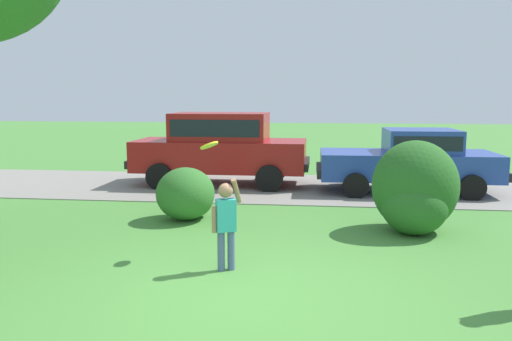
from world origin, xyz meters
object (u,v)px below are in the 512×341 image
parked_sedan (411,158)px  child_thrower (226,219)px  frisbee (209,145)px  parked_suv (220,145)px

parked_sedan → child_thrower: bearing=-118.7°
parked_sedan → frisbee: (-3.84, -5.59, 0.80)m
parked_sedan → frisbee: frisbee is taller
child_thrower → parked_sedan: bearing=61.3°
parked_sedan → child_thrower: parked_sedan is taller
child_thrower → frisbee: (-0.37, 0.73, 0.93)m
frisbee → child_thrower: bearing=-62.9°
child_thrower → frisbee: 1.24m
frisbee → parked_suv: bearing=99.4°
parked_suv → parked_sedan: bearing=-6.1°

